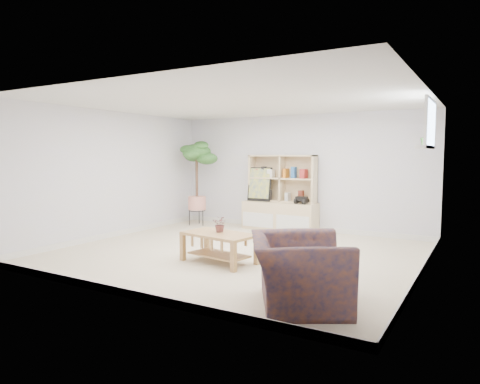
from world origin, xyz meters
The scene contains 14 objects.
floor centered at (0.00, 0.00, 0.00)m, with size 5.50×5.00×0.01m, color beige.
ceiling centered at (0.00, 0.00, 2.40)m, with size 5.50×5.00×0.01m, color silver.
walls centered at (0.00, 0.00, 1.20)m, with size 5.51×5.01×2.40m.
baseboard centered at (0.00, 0.00, 0.05)m, with size 5.50×5.00×0.10m, color white, non-canonical shape.
window centered at (2.73, 0.60, 2.00)m, with size 0.10×0.98×0.68m, color silver, non-canonical shape.
window_sill centered at (2.67, 0.60, 1.68)m, with size 0.14×1.00×0.04m, color white.
storage_unit centered at (-0.29, 2.24, 0.78)m, with size 1.57×0.53×1.57m, color #D0BB8E, non-canonical shape.
poster centered at (-0.75, 2.21, 0.95)m, with size 0.52×0.12×0.72m, color yellow, non-canonical shape.
toy_truck centered at (0.22, 2.15, 0.67)m, with size 0.32×0.22×0.17m, color black, non-canonical shape.
coffee_table centered at (0.08, -0.68, 0.22)m, with size 1.06×0.58×0.44m, color #A57938, non-canonical shape.
table_plant centered at (0.06, -0.60, 0.56)m, with size 0.22×0.19×0.24m, color #1F5221.
floor_tree centered at (-2.18, 1.90, 0.94)m, with size 0.70×0.70×1.89m, color #1B4C1D, non-canonical shape.
armchair centered at (1.77, -1.75, 0.41)m, with size 1.11×0.97×0.82m, color navy.
sill_plant centered at (2.67, 0.62, 1.82)m, with size 0.14×0.11×0.25m, color #1B4C1D.
Camera 1 is at (3.44, -5.84, 1.57)m, focal length 32.00 mm.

